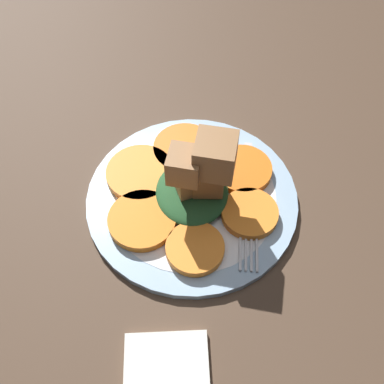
# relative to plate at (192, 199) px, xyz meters

# --- Properties ---
(table_slab) EXTENTS (1.20, 1.20, 0.02)m
(table_slab) POSITION_rel_plate_xyz_m (0.00, 0.00, -0.02)
(table_slab) COLOR #4C3828
(table_slab) RESTS_ON ground
(plate) EXTENTS (0.28, 0.28, 0.01)m
(plate) POSITION_rel_plate_xyz_m (0.00, 0.00, 0.00)
(plate) COLOR #99B7D1
(plate) RESTS_ON table_slab
(carrot_slice_0) EXTENTS (0.08, 0.08, 0.01)m
(carrot_slice_0) POSITION_rel_plate_xyz_m (0.04, -0.07, 0.01)
(carrot_slice_0) COLOR orange
(carrot_slice_0) RESTS_ON plate
(carrot_slice_1) EXTENTS (0.09, 0.09, 0.01)m
(carrot_slice_1) POSITION_rel_plate_xyz_m (0.08, 0.01, 0.01)
(carrot_slice_1) COLOR orange
(carrot_slice_1) RESTS_ON plate
(carrot_slice_2) EXTENTS (0.09, 0.09, 0.01)m
(carrot_slice_2) POSITION_rel_plate_xyz_m (0.04, 0.07, 0.01)
(carrot_slice_2) COLOR orange
(carrot_slice_2) RESTS_ON plate
(carrot_slice_3) EXTENTS (0.09, 0.09, 0.01)m
(carrot_slice_3) POSITION_rel_plate_xyz_m (-0.04, 0.06, 0.01)
(carrot_slice_3) COLOR orange
(carrot_slice_3) RESTS_ON plate
(carrot_slice_4) EXTENTS (0.07, 0.07, 0.01)m
(carrot_slice_4) POSITION_rel_plate_xyz_m (-0.08, 0.00, 0.01)
(carrot_slice_4) COLOR orange
(carrot_slice_4) RESTS_ON plate
(carrot_slice_5) EXTENTS (0.07, 0.07, 0.01)m
(carrot_slice_5) POSITION_rel_plate_xyz_m (-0.03, -0.07, 0.01)
(carrot_slice_5) COLOR orange
(carrot_slice_5) RESTS_ON plate
(center_pile) EXTENTS (0.11, 0.10, 0.11)m
(center_pile) POSITION_rel_plate_xyz_m (-0.00, -0.01, 0.05)
(center_pile) COLOR #235128
(center_pile) RESTS_ON plate
(fork) EXTENTS (0.20, 0.04, 0.00)m
(fork) POSITION_rel_plate_xyz_m (-0.02, -0.07, 0.01)
(fork) COLOR silver
(fork) RESTS_ON plate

